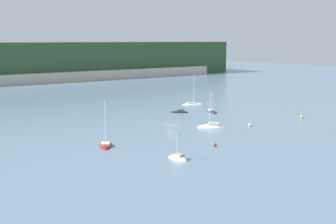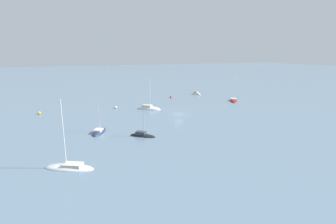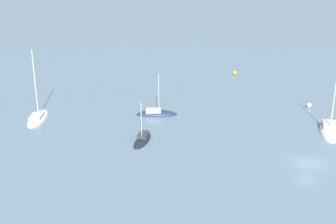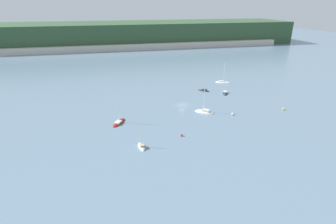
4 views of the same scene
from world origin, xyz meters
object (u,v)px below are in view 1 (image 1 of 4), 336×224
object	(u,v)px
sailboat_3	(179,112)
mooring_buoy_1	(250,125)
sailboat_1	(212,112)
sailboat_4	(106,146)
sailboat_0	(212,127)
sailboat_5	(178,159)
mooring_buoy_2	(302,117)
mooring_buoy_0	(215,145)
sailboat_2	(193,105)

from	to	relation	value
sailboat_3	mooring_buoy_1	bearing A→B (deg)	130.39
sailboat_1	sailboat_4	size ratio (longest dim) A/B	0.70
sailboat_0	sailboat_1	size ratio (longest dim) A/B	1.42
sailboat_0	sailboat_1	xyz separation A→B (m)	(18.40, 20.14, -0.04)
sailboat_4	mooring_buoy_1	distance (m)	44.45
sailboat_3	sailboat_5	xyz separation A→B (m)	(-38.50, -47.99, -0.02)
sailboat_4	mooring_buoy_2	distance (m)	67.38
sailboat_4	mooring_buoy_2	bearing A→B (deg)	-61.53
sailboat_0	sailboat_5	bearing A→B (deg)	75.71
mooring_buoy_0	mooring_buoy_2	xyz separation A→B (m)	(47.63, 12.20, 0.04)
sailboat_3	mooring_buoy_0	size ratio (longest dim) A/B	8.29
sailboat_0	mooring_buoy_0	bearing A→B (deg)	88.48
mooring_buoy_0	mooring_buoy_2	bearing A→B (deg)	14.36
mooring_buoy_0	sailboat_4	bearing A→B (deg)	142.25
sailboat_1	mooring_buoy_1	distance (m)	26.51
sailboat_3	mooring_buoy_1	size ratio (longest dim) A/B	7.87
sailboat_0	sailboat_5	size ratio (longest dim) A/B	1.78
sailboat_5	sailboat_4	bearing A→B (deg)	9.73
sailboat_2	mooring_buoy_0	world-z (taller)	sailboat_2
sailboat_2	sailboat_5	distance (m)	80.54
sailboat_1	mooring_buoy_2	xyz separation A→B (m)	(14.46, -25.25, 0.36)
mooring_buoy_0	mooring_buoy_2	distance (m)	49.16
mooring_buoy_0	sailboat_2	bearing A→B (deg)	54.15
sailboat_5	sailboat_1	bearing A→B (deg)	-55.04
mooring_buoy_2	sailboat_3	bearing A→B (deg)	126.26
mooring_buoy_0	sailboat_1	bearing A→B (deg)	48.47
sailboat_1	mooring_buoy_1	xyz separation A→B (m)	(-8.49, -25.11, 0.34)
sailboat_1	mooring_buoy_1	bearing A→B (deg)	6.80
sailboat_4	mooring_buoy_1	size ratio (longest dim) A/B	13.47
sailboat_4	mooring_buoy_2	xyz separation A→B (m)	(67.31, -3.04, 0.36)
sailboat_2	mooring_buoy_1	xyz separation A→B (m)	(-15.40, -43.12, 0.32)
sailboat_2	sailboat_4	bearing A→B (deg)	-118.73
sailboat_0	sailboat_3	size ratio (longest dim) A/B	1.71
sailboat_2	sailboat_4	distance (m)	72.03
sailboat_1	mooring_buoy_0	bearing A→B (deg)	-16.04
sailboat_3	sailboat_5	size ratio (longest dim) A/B	1.04
sailboat_0	mooring_buoy_1	world-z (taller)	sailboat_0
sailboat_0	mooring_buoy_2	xyz separation A→B (m)	(32.86, -5.12, 0.32)
sailboat_2	mooring_buoy_2	xyz separation A→B (m)	(7.55, -43.26, 0.34)
sailboat_5	mooring_buoy_2	world-z (taller)	sailboat_5
sailboat_0	mooring_buoy_0	size ratio (longest dim) A/B	14.21
mooring_buoy_1	mooring_buoy_2	xyz separation A→B (m)	(22.96, -0.14, 0.02)
mooring_buoy_0	sailboat_5	bearing A→B (deg)	-163.30
sailboat_0	sailboat_4	bearing A→B (deg)	42.38
sailboat_0	mooring_buoy_0	distance (m)	22.75
sailboat_0	sailboat_5	xyz separation A→B (m)	(-28.80, -21.52, -0.02)
sailboat_1	mooring_buoy_2	distance (m)	29.10
mooring_buoy_0	mooring_buoy_1	size ratio (longest dim) A/B	0.95
sailboat_0	mooring_buoy_2	size ratio (longest dim) A/B	12.93
sailboat_1	mooring_buoy_1	world-z (taller)	sailboat_1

